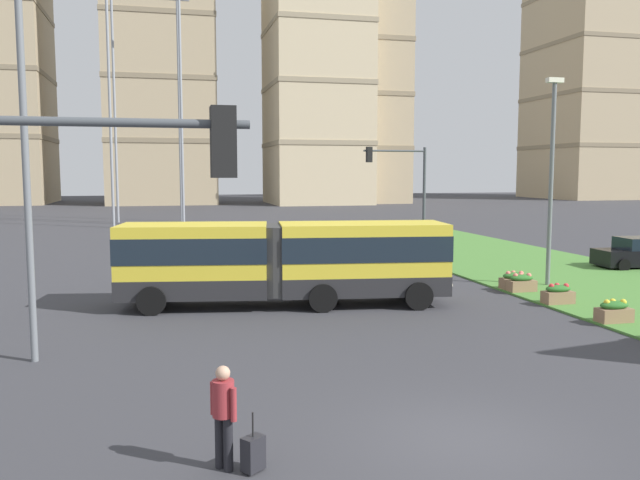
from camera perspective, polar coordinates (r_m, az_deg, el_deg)
The scene contains 17 objects.
ground_plane at distance 12.65m, azimuth 12.36°, elevation -16.73°, with size 260.00×260.00×0.00m, color #38383D.
articulated_bus at distance 23.65m, azimuth -3.09°, elevation -1.81°, with size 12.06×4.22×3.00m.
pedestrian_crossing at distance 11.05m, azimuth -8.44°, elevation -14.49°, with size 0.39×0.48×1.74m.
rolling_suitcase at distance 11.17m, azimuth -5.87°, elevation -18.05°, with size 0.43×0.41×0.97m.
flower_planter_2 at distance 22.94m, azimuth 24.31°, elevation -5.69°, with size 1.10×0.56×0.74m.
flower_planter_3 at distance 25.36m, azimuth 20.09°, elevation -4.45°, with size 1.10×0.56×0.74m.
flower_planter_4 at distance 27.43m, azimuth 17.21°, elevation -3.58°, with size 1.10×0.56×0.74m.
flower_planter_5 at distance 27.92m, azimuth 16.61°, elevation -3.40°, with size 1.10×0.56×0.74m.
traffic_light_near_left at distance 7.63m, azimuth -22.50°, elevation -2.05°, with size 3.37×0.28×5.59m.
traffic_light_far_right at distance 34.78m, azimuth 7.45°, elevation 4.84°, with size 3.47×0.28×6.15m.
streetlight_left at distance 17.93m, azimuth -24.34°, elevation 6.37°, with size 0.70×0.28×9.39m.
streetlight_median at distance 29.04m, azimuth 19.58°, elevation 5.52°, with size 0.70×0.28×8.71m.
apartment_tower_westcentre at distance 105.94m, azimuth -13.95°, elevation 17.86°, with size 16.15×14.75×53.90m.
apartment_tower_centre at distance 102.47m, azimuth -0.33°, elevation 15.44°, with size 14.52×16.16×43.36m.
apartment_tower_eastcentre at distance 108.29m, azimuth 2.39°, elevation 14.17°, with size 15.94×19.06×40.53m.
apartment_tower_east at distance 134.36m, azimuth 23.39°, elevation 15.09°, with size 21.52×20.04×54.43m.
transmission_pylon at distance 63.64m, azimuth -15.07°, elevation 16.86°, with size 9.00×6.24×31.33m.
Camera 1 is at (-5.19, -10.47, 4.85)m, focal length 36.60 mm.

